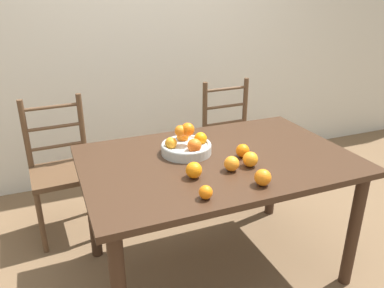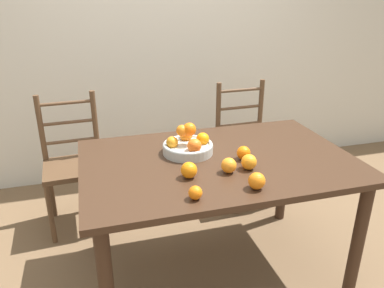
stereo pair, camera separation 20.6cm
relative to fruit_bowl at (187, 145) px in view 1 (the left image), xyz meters
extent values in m
plane|color=brown|center=(0.14, -0.12, -0.83)|extent=(12.00, 12.00, 0.00)
cube|color=beige|center=(0.14, 1.42, 0.47)|extent=(8.00, 0.06, 2.60)
cube|color=#382316|center=(0.14, -0.12, -0.07)|extent=(1.52, 0.99, 0.03)
cylinder|color=#382316|center=(0.82, -0.54, -0.46)|extent=(0.07, 0.07, 0.74)
cylinder|color=#382316|center=(-0.54, 0.29, -0.46)|extent=(0.07, 0.07, 0.74)
cylinder|color=#382316|center=(0.82, 0.29, -0.46)|extent=(0.07, 0.07, 0.74)
cylinder|color=#B2B7B2|center=(0.00, 0.00, -0.03)|extent=(0.29, 0.29, 0.05)
torus|color=#B2B7B2|center=(0.00, 0.00, 0.00)|extent=(0.29, 0.29, 0.02)
sphere|color=orange|center=(0.09, 0.00, 0.02)|extent=(0.08, 0.08, 0.08)
sphere|color=orange|center=(0.01, 0.09, 0.02)|extent=(0.07, 0.07, 0.07)
sphere|color=orange|center=(-0.09, 0.01, 0.02)|extent=(0.07, 0.07, 0.07)
sphere|color=orange|center=(0.01, -0.09, 0.03)|extent=(0.08, 0.08, 0.08)
sphere|color=orange|center=(0.01, 0.00, 0.09)|extent=(0.08, 0.08, 0.08)
sphere|color=orange|center=(-0.03, 0.01, 0.09)|extent=(0.07, 0.07, 0.07)
sphere|color=orange|center=(0.27, -0.17, -0.01)|extent=(0.08, 0.08, 0.08)
sphere|color=orange|center=(0.25, -0.29, -0.01)|extent=(0.08, 0.08, 0.08)
sphere|color=orange|center=(-0.11, -0.51, -0.02)|extent=(0.06, 0.06, 0.06)
sphere|color=orange|center=(0.20, -0.50, -0.01)|extent=(0.08, 0.08, 0.08)
sphere|color=orange|center=(-0.08, -0.30, -0.01)|extent=(0.08, 0.08, 0.08)
sphere|color=orange|center=(0.13, -0.30, -0.01)|extent=(0.08, 0.08, 0.08)
cylinder|color=#513823|center=(-0.86, 0.45, -0.60)|extent=(0.04, 0.04, 0.45)
cylinder|color=#513823|center=(-0.48, 0.47, -0.60)|extent=(0.04, 0.04, 0.45)
cylinder|color=#513823|center=(-0.88, 0.81, -0.34)|extent=(0.04, 0.04, 0.98)
cylinder|color=#513823|center=(-0.50, 0.83, -0.34)|extent=(0.04, 0.04, 0.98)
cube|color=#513823|center=(-0.68, 0.64, -0.36)|extent=(0.44, 0.42, 0.04)
cylinder|color=#513823|center=(-0.69, 0.82, -0.22)|extent=(0.38, 0.04, 0.02)
cylinder|color=#513823|center=(-0.69, 0.82, -0.07)|extent=(0.38, 0.04, 0.02)
cylinder|color=#513823|center=(-0.69, 0.82, 0.08)|extent=(0.38, 0.04, 0.02)
cylinder|color=#513823|center=(0.49, 0.45, -0.60)|extent=(0.04, 0.04, 0.45)
cylinder|color=#513823|center=(0.87, 0.46, -0.60)|extent=(0.04, 0.04, 0.45)
cylinder|color=#513823|center=(0.48, 0.81, -0.34)|extent=(0.04, 0.04, 0.98)
cylinder|color=#513823|center=(0.86, 0.82, -0.34)|extent=(0.04, 0.04, 0.98)
cube|color=#513823|center=(0.67, 0.64, -0.36)|extent=(0.43, 0.41, 0.04)
cylinder|color=#513823|center=(0.67, 0.82, -0.22)|extent=(0.38, 0.03, 0.02)
cylinder|color=#513823|center=(0.67, 0.82, -0.07)|extent=(0.38, 0.03, 0.02)
cylinder|color=#513823|center=(0.67, 0.82, 0.08)|extent=(0.38, 0.03, 0.02)
camera|label=1|loc=(-0.72, -1.85, 0.82)|focal=35.00mm
camera|label=2|loc=(-0.53, -1.92, 0.82)|focal=35.00mm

